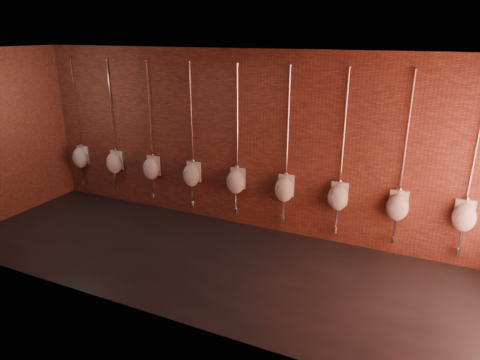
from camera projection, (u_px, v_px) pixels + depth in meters
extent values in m
plane|color=black|center=(202.00, 259.00, 6.87)|extent=(8.50, 8.50, 0.00)
cube|color=black|center=(196.00, 52.00, 5.82)|extent=(8.50, 3.00, 0.04)
cube|color=brown|center=(241.00, 142.00, 7.63)|extent=(8.50, 0.04, 3.20)
cube|color=brown|center=(136.00, 198.00, 5.06)|extent=(8.50, 0.04, 3.20)
cube|color=brown|center=(3.00, 136.00, 8.03)|extent=(0.04, 3.00, 3.20)
ellipsoid|color=white|center=(80.00, 158.00, 9.27)|extent=(0.36, 0.32, 0.44)
cube|color=white|center=(83.00, 155.00, 9.34)|extent=(0.29, 0.07, 0.40)
cylinder|color=#A3A3A3|center=(76.00, 158.00, 9.16)|extent=(0.20, 0.04, 0.19)
cylinder|color=silver|center=(76.00, 104.00, 8.96)|extent=(0.02, 0.02, 1.87)
sphere|color=silver|center=(81.00, 145.00, 9.24)|extent=(0.08, 0.08, 0.08)
cylinder|color=silver|center=(70.00, 58.00, 8.65)|extent=(0.05, 0.05, 0.01)
cylinder|color=silver|center=(82.00, 173.00, 9.38)|extent=(0.03, 0.03, 0.34)
cylinder|color=silver|center=(83.00, 182.00, 9.45)|extent=(0.08, 0.08, 0.11)
cylinder|color=silver|center=(86.00, 181.00, 9.52)|extent=(0.03, 0.15, 0.03)
ellipsoid|color=white|center=(114.00, 163.00, 8.90)|extent=(0.36, 0.32, 0.44)
cube|color=white|center=(117.00, 160.00, 8.98)|extent=(0.29, 0.07, 0.40)
cylinder|color=#A3A3A3|center=(110.00, 163.00, 8.80)|extent=(0.20, 0.04, 0.19)
cylinder|color=silver|center=(111.00, 107.00, 8.59)|extent=(0.02, 0.02, 1.87)
sphere|color=silver|center=(115.00, 150.00, 8.87)|extent=(0.08, 0.08, 0.08)
cylinder|color=silver|center=(107.00, 59.00, 8.28)|extent=(0.05, 0.05, 0.01)
cylinder|color=silver|center=(116.00, 178.00, 9.01)|extent=(0.03, 0.03, 0.34)
cylinder|color=silver|center=(117.00, 189.00, 9.08)|extent=(0.08, 0.08, 0.11)
cylinder|color=silver|center=(119.00, 187.00, 9.15)|extent=(0.03, 0.15, 0.03)
ellipsoid|color=white|center=(151.00, 169.00, 8.53)|extent=(0.36, 0.32, 0.44)
cube|color=white|center=(154.00, 165.00, 8.61)|extent=(0.29, 0.07, 0.40)
cylinder|color=#A3A3A3|center=(148.00, 169.00, 8.43)|extent=(0.20, 0.04, 0.19)
cylinder|color=silver|center=(150.00, 111.00, 8.22)|extent=(0.02, 0.02, 1.87)
sphere|color=silver|center=(152.00, 155.00, 8.50)|extent=(0.08, 0.08, 0.08)
cylinder|color=silver|center=(146.00, 61.00, 7.91)|extent=(0.05, 0.05, 0.01)
cylinder|color=silver|center=(152.00, 185.00, 8.64)|extent=(0.03, 0.03, 0.34)
cylinder|color=silver|center=(153.00, 195.00, 8.72)|extent=(0.08, 0.08, 0.11)
cylinder|color=silver|center=(155.00, 194.00, 8.78)|extent=(0.03, 0.15, 0.03)
ellipsoid|color=white|center=(191.00, 175.00, 8.16)|extent=(0.36, 0.32, 0.44)
cube|color=white|center=(194.00, 171.00, 8.24)|extent=(0.29, 0.07, 0.40)
cylinder|color=#A3A3A3|center=(188.00, 176.00, 8.06)|extent=(0.20, 0.04, 0.19)
cylinder|color=silver|center=(191.00, 114.00, 7.85)|extent=(0.02, 0.02, 1.87)
sphere|color=silver|center=(193.00, 160.00, 8.13)|extent=(0.08, 0.08, 0.08)
cylinder|color=silver|center=(189.00, 62.00, 7.54)|extent=(0.05, 0.05, 0.01)
cylinder|color=silver|center=(192.00, 192.00, 8.27)|extent=(0.03, 0.03, 0.34)
cylinder|color=silver|center=(192.00, 203.00, 8.35)|extent=(0.08, 0.08, 0.11)
cylinder|color=silver|center=(194.00, 201.00, 8.41)|extent=(0.03, 0.15, 0.03)
ellipsoid|color=white|center=(236.00, 182.00, 7.79)|extent=(0.36, 0.32, 0.44)
cube|color=white|center=(238.00, 178.00, 7.87)|extent=(0.29, 0.07, 0.40)
cylinder|color=#A3A3A3|center=(233.00, 183.00, 7.69)|extent=(0.20, 0.04, 0.19)
cylinder|color=silver|center=(237.00, 119.00, 7.48)|extent=(0.02, 0.02, 1.87)
sphere|color=silver|center=(237.00, 167.00, 7.76)|extent=(0.08, 0.08, 0.08)
cylinder|color=silver|center=(237.00, 64.00, 7.17)|extent=(0.05, 0.05, 0.01)
cylinder|color=silver|center=(236.00, 199.00, 7.90)|extent=(0.03, 0.03, 0.34)
cylinder|color=silver|center=(236.00, 211.00, 7.98)|extent=(0.08, 0.08, 0.11)
cylinder|color=silver|center=(237.00, 209.00, 8.04)|extent=(0.03, 0.15, 0.03)
ellipsoid|color=white|center=(284.00, 190.00, 7.42)|extent=(0.36, 0.32, 0.44)
cube|color=white|center=(286.00, 185.00, 7.50)|extent=(0.29, 0.07, 0.40)
cylinder|color=#A3A3A3|center=(282.00, 190.00, 7.32)|extent=(0.20, 0.04, 0.19)
cylinder|color=silver|center=(288.00, 123.00, 7.11)|extent=(0.02, 0.02, 1.87)
sphere|color=silver|center=(286.00, 173.00, 7.39)|extent=(0.08, 0.08, 0.08)
cylinder|color=silver|center=(290.00, 65.00, 6.80)|extent=(0.05, 0.05, 0.01)
cylinder|color=silver|center=(283.00, 207.00, 7.53)|extent=(0.03, 0.03, 0.34)
cylinder|color=silver|center=(283.00, 219.00, 7.61)|extent=(0.08, 0.08, 0.11)
cylinder|color=silver|center=(284.00, 218.00, 7.67)|extent=(0.03, 0.15, 0.03)
ellipsoid|color=white|center=(338.00, 198.00, 7.05)|extent=(0.36, 0.32, 0.44)
cube|color=white|center=(339.00, 193.00, 7.13)|extent=(0.29, 0.07, 0.40)
cylinder|color=#A3A3A3|center=(336.00, 199.00, 6.95)|extent=(0.20, 0.04, 0.19)
cylinder|color=silver|center=(344.00, 128.00, 6.74)|extent=(0.02, 0.02, 1.87)
sphere|color=silver|center=(340.00, 181.00, 7.02)|extent=(0.08, 0.08, 0.08)
cylinder|color=silver|center=(349.00, 67.00, 6.44)|extent=(0.05, 0.05, 0.01)
cylinder|color=silver|center=(336.00, 216.00, 7.16)|extent=(0.03, 0.03, 0.34)
cylinder|color=silver|center=(335.00, 229.00, 7.24)|extent=(0.08, 0.08, 0.11)
cylinder|color=silver|center=(336.00, 227.00, 7.30)|extent=(0.03, 0.15, 0.03)
ellipsoid|color=white|center=(397.00, 207.00, 6.68)|extent=(0.36, 0.32, 0.44)
cube|color=white|center=(398.00, 202.00, 6.76)|extent=(0.29, 0.07, 0.40)
cylinder|color=#A3A3A3|center=(397.00, 208.00, 6.58)|extent=(0.20, 0.04, 0.19)
cylinder|color=silver|center=(407.00, 134.00, 6.37)|extent=(0.02, 0.02, 1.87)
sphere|color=silver|center=(400.00, 189.00, 6.66)|extent=(0.08, 0.08, 0.08)
cylinder|color=silver|center=(416.00, 70.00, 6.07)|extent=(0.05, 0.05, 0.01)
cylinder|color=silver|center=(395.00, 227.00, 6.79)|extent=(0.03, 0.03, 0.34)
cylinder|color=silver|center=(393.00, 240.00, 6.87)|extent=(0.08, 0.08, 0.11)
cylinder|color=silver|center=(394.00, 238.00, 6.93)|extent=(0.03, 0.15, 0.03)
ellipsoid|color=white|center=(464.00, 218.00, 6.31)|extent=(0.36, 0.32, 0.44)
cube|color=white|center=(464.00, 212.00, 6.39)|extent=(0.29, 0.07, 0.40)
cylinder|color=#A3A3A3|center=(464.00, 219.00, 6.21)|extent=(0.20, 0.04, 0.19)
cylinder|color=silver|center=(478.00, 140.00, 6.00)|extent=(0.02, 0.02, 1.87)
sphere|color=silver|center=(467.00, 199.00, 6.29)|extent=(0.08, 0.08, 0.08)
cylinder|color=silver|center=(460.00, 238.00, 6.42)|extent=(0.03, 0.03, 0.34)
cylinder|color=silver|center=(458.00, 251.00, 6.50)|extent=(0.08, 0.08, 0.11)
cylinder|color=silver|center=(457.00, 249.00, 6.56)|extent=(0.03, 0.15, 0.03)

